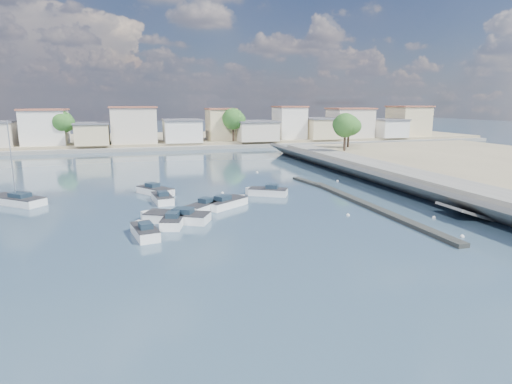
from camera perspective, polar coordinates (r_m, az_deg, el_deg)
The scene contains 17 objects.
ground at distance 70.06m, azimuth -2.92°, elevation 3.15°, with size 400.00×400.00×0.00m, color #273B4F.
seawall_walkway at distance 54.07m, azimuth 23.82°, elevation 0.55°, with size 5.00×90.00×1.80m, color slate.
breakwater at distance 47.36m, azimuth 13.19°, elevation -1.13°, with size 2.00×31.02×0.35m.
far_shore_land at distance 120.84m, azimuth -8.78°, elevation 7.00°, with size 160.00×40.00×1.40m, color gray.
far_shore_quay at distance 100.18m, azimuth -7.12°, elevation 5.91°, with size 160.00×2.50×0.80m, color slate.
far_town at distance 107.82m, azimuth -2.02°, elevation 8.82°, with size 113.01×12.80×8.35m.
shore_trees at distance 98.65m, azimuth -2.08°, elevation 9.29°, with size 74.56×38.32×7.92m.
motorboat_a at distance 35.60m, azimuth -14.66°, elevation -5.13°, with size 2.27×4.58×1.48m.
motorboat_b at distance 38.39m, azimuth -10.85°, elevation -3.72°, with size 2.78×4.72×1.48m.
motorboat_c at distance 39.35m, azimuth -10.87°, elevation -3.33°, with size 6.20×4.63×1.48m.
motorboat_d at distance 42.34m, azimuth -7.24°, elevation -2.14°, with size 3.95×3.86×1.48m.
motorboat_e at distance 47.38m, azimuth -12.42°, elevation -0.83°, with size 2.19×4.88×1.48m.
motorboat_f at distance 49.59m, azimuth 1.36°, elevation 0.01°, with size 4.70×3.72×1.48m.
motorboat_g at distance 51.23m, azimuth -13.10°, elevation 0.08°, with size 4.29×5.13×1.48m.
motorboat_h at distance 44.26m, azimuth -3.81°, elevation -1.46°, with size 5.09×4.45×1.48m.
sailboat at distance 52.06m, azimuth -29.54°, elevation -0.95°, with size 6.53×6.07×9.00m.
mooring_buoys at distance 48.81m, azimuth 9.65°, elevation -0.74°, with size 17.08×35.85×0.34m.
Camera 1 is at (-16.20, -27.34, 10.50)m, focal length 30.00 mm.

